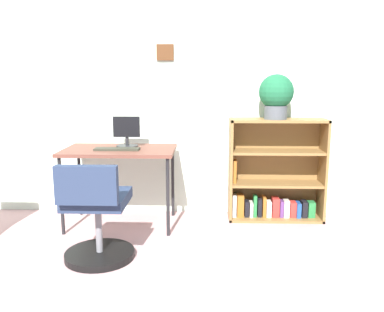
% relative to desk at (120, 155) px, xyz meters
% --- Properties ---
extents(wall_back, '(5.20, 0.12, 2.49)m').
position_rel_desk_xyz_m(wall_back, '(0.49, 0.44, 0.59)').
color(wall_back, silver).
rests_on(wall_back, ground_plane).
extents(desk, '(0.99, 0.60, 0.71)m').
position_rel_desk_xyz_m(desk, '(0.00, 0.00, 0.00)').
color(desk, brown).
rests_on(desk, ground_plane).
extents(monitor, '(0.24, 0.20, 0.28)m').
position_rel_desk_xyz_m(monitor, '(0.05, 0.11, 0.19)').
color(monitor, '#262628').
rests_on(monitor, desk).
extents(keyboard, '(0.39, 0.12, 0.02)m').
position_rel_desk_xyz_m(keyboard, '(-0.00, -0.07, 0.07)').
color(keyboard, '#2F2F24').
rests_on(keyboard, desk).
extents(office_chair, '(0.52, 0.55, 0.76)m').
position_rel_desk_xyz_m(office_chair, '(-0.02, -0.77, -0.32)').
color(office_chair, black).
rests_on(office_chair, ground_plane).
extents(bookshelf_low, '(0.89, 0.30, 0.96)m').
position_rel_desk_xyz_m(bookshelf_low, '(1.43, 0.25, -0.23)').
color(bookshelf_low, brown).
rests_on(bookshelf_low, ground_plane).
extents(potted_plant_on_shelf, '(0.32, 0.32, 0.41)m').
position_rel_desk_xyz_m(potted_plant_on_shelf, '(1.41, 0.19, 0.53)').
color(potted_plant_on_shelf, '#474C51').
rests_on(potted_plant_on_shelf, bookshelf_low).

